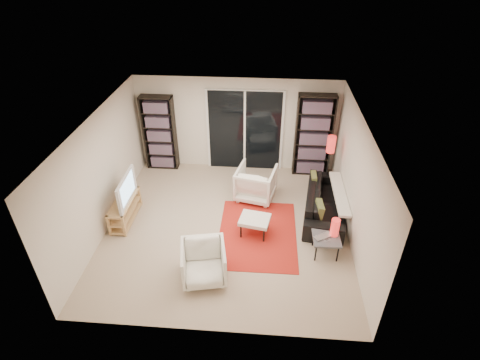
# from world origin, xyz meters

# --- Properties ---
(floor) EXTENTS (5.00, 5.00, 0.00)m
(floor) POSITION_xyz_m (0.00, 0.00, 0.00)
(floor) COLOR tan
(floor) RESTS_ON ground
(wall_back) EXTENTS (5.00, 0.02, 2.40)m
(wall_back) POSITION_xyz_m (0.00, 2.50, 1.20)
(wall_back) COLOR beige
(wall_back) RESTS_ON ground
(wall_front) EXTENTS (5.00, 0.02, 2.40)m
(wall_front) POSITION_xyz_m (0.00, -2.50, 1.20)
(wall_front) COLOR beige
(wall_front) RESTS_ON ground
(wall_left) EXTENTS (0.02, 5.00, 2.40)m
(wall_left) POSITION_xyz_m (-2.50, 0.00, 1.20)
(wall_left) COLOR beige
(wall_left) RESTS_ON ground
(wall_right) EXTENTS (0.02, 5.00, 2.40)m
(wall_right) POSITION_xyz_m (2.50, 0.00, 1.20)
(wall_right) COLOR beige
(wall_right) RESTS_ON ground
(ceiling) EXTENTS (5.00, 5.00, 0.02)m
(ceiling) POSITION_xyz_m (0.00, 0.00, 2.40)
(ceiling) COLOR white
(ceiling) RESTS_ON wall_back
(sliding_door) EXTENTS (1.92, 0.08, 2.16)m
(sliding_door) POSITION_xyz_m (0.20, 2.46, 1.05)
(sliding_door) COLOR white
(sliding_door) RESTS_ON ground
(bookshelf_left) EXTENTS (0.80, 0.30, 1.95)m
(bookshelf_left) POSITION_xyz_m (-1.95, 2.33, 0.98)
(bookshelf_left) COLOR black
(bookshelf_left) RESTS_ON ground
(bookshelf_right) EXTENTS (0.90, 0.30, 2.10)m
(bookshelf_right) POSITION_xyz_m (1.90, 2.33, 1.05)
(bookshelf_right) COLOR black
(bookshelf_right) RESTS_ON ground
(tv_stand) EXTENTS (0.36, 1.14, 0.50)m
(tv_stand) POSITION_xyz_m (-2.20, 0.07, 0.26)
(tv_stand) COLOR tan
(tv_stand) RESTS_ON floor
(tv) EXTENTS (0.16, 1.03, 0.59)m
(tv) POSITION_xyz_m (-2.18, 0.07, 0.80)
(tv) COLOR black
(tv) RESTS_ON tv_stand
(rug) EXTENTS (1.60, 2.15, 0.01)m
(rug) POSITION_xyz_m (0.65, -0.17, 0.01)
(rug) COLOR #B42017
(rug) RESTS_ON floor
(sofa) EXTENTS (1.11, 2.20, 0.61)m
(sofa) POSITION_xyz_m (2.09, 0.62, 0.31)
(sofa) COLOR black
(sofa) RESTS_ON floor
(armchair_back) EXTENTS (1.01, 1.03, 0.79)m
(armchair_back) POSITION_xyz_m (0.55, 1.12, 0.39)
(armchair_back) COLOR silver
(armchair_back) RESTS_ON floor
(armchair_front) EXTENTS (0.90, 0.92, 0.71)m
(armchair_front) POSITION_xyz_m (-0.26, -1.42, 0.36)
(armchair_front) COLOR silver
(armchair_front) RESTS_ON floor
(ottoman) EXTENTS (0.67, 0.59, 0.40)m
(ottoman) POSITION_xyz_m (0.59, -0.17, 0.35)
(ottoman) COLOR silver
(ottoman) RESTS_ON floor
(side_table) EXTENTS (0.52, 0.52, 0.40)m
(side_table) POSITION_xyz_m (1.96, -0.63, 0.36)
(side_table) COLOR #4C4C51
(side_table) RESTS_ON floor
(laptop) EXTENTS (0.42, 0.38, 0.03)m
(laptop) POSITION_xyz_m (1.92, -0.67, 0.41)
(laptop) COLOR silver
(laptop) RESTS_ON side_table
(table_lamp) EXTENTS (0.16, 0.16, 0.36)m
(table_lamp) POSITION_xyz_m (2.11, -0.54, 0.58)
(table_lamp) COLOR red
(table_lamp) RESTS_ON side_table
(floor_lamp) EXTENTS (0.22, 0.22, 1.44)m
(floor_lamp) POSITION_xyz_m (2.21, 1.55, 1.10)
(floor_lamp) COLOR black
(floor_lamp) RESTS_ON floor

